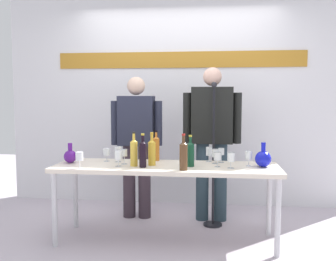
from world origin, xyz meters
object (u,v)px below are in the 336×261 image
object	(u,v)px
presenter_right	(212,133)
wine_bottle_1	(134,152)
wine_glass_right_4	(217,157)
display_table	(166,172)
wine_glass_right_1	(209,152)
wine_glass_right_2	(249,155)
wine_glass_right_0	(221,152)
decanter_blue_right	(263,158)
wine_glass_left_0	(118,151)
microphone_stand	(213,178)
wine_glass_right_3	(231,157)
wine_glass_right_5	(215,153)
wine_bottle_4	(152,151)
wine_bottle_3	(183,155)
wine_bottle_0	(143,153)
wine_bottle_5	(190,153)
wine_glass_left_3	(107,152)
wine_bottle_2	(156,148)
wine_glass_left_2	(124,153)
presenter_left	(137,138)
decanter_blue_left	(70,156)
wine_glass_left_1	(118,156)
wine_glass_left_4	(79,157)

from	to	relation	value
presenter_right	wine_bottle_1	size ratio (longest dim) A/B	5.26
wine_glass_right_4	display_table	bearing A→B (deg)	176.93
wine_glass_right_1	wine_glass_right_2	distance (m)	0.42
display_table	wine_glass_right_0	size ratio (longest dim) A/B	14.72
decanter_blue_right	wine_glass_right_1	xyz separation A→B (m)	(-0.50, 0.23, 0.02)
wine_glass_left_0	microphone_stand	world-z (taller)	microphone_stand
wine_glass_right_2	microphone_stand	distance (m)	0.64
wine_bottle_1	wine_glass_right_2	bearing A→B (deg)	6.46
wine_glass_right_3	wine_glass_right_5	world-z (taller)	wine_glass_right_3
wine_bottle_4	wine_glass_left_0	bearing A→B (deg)	159.18
wine_bottle_1	wine_bottle_3	bearing A→B (deg)	-17.34
wine_bottle_0	decanter_blue_right	bearing A→B (deg)	7.73
wine_bottle_5	wine_glass_right_5	world-z (taller)	wine_bottle_5
wine_bottle_0	wine_glass_left_3	size ratio (longest dim) A/B	2.38
wine_bottle_4	wine_glass_right_3	bearing A→B (deg)	-5.36
decanter_blue_right	wine_bottle_5	size ratio (longest dim) A/B	0.78
wine_bottle_2	wine_glass_right_5	size ratio (longest dim) A/B	2.16
wine_glass_right_4	wine_glass_right_2	bearing A→B (deg)	14.66
wine_bottle_1	wine_glass_right_0	xyz separation A→B (m)	(0.81, 0.29, -0.03)
wine_glass_left_0	wine_glass_right_4	xyz separation A→B (m)	(0.98, -0.15, -0.02)
wine_glass_left_2	wine_bottle_4	bearing A→B (deg)	-4.26
wine_glass_right_0	wine_glass_right_2	bearing A→B (deg)	-33.20
decanter_blue_right	wine_bottle_5	distance (m)	0.67
wine_bottle_3	wine_glass_left_0	bearing A→B (deg)	153.04
display_table	wine_glass_left_0	distance (m)	0.54
wine_glass_left_2	microphone_stand	distance (m)	1.03
wine_glass_right_3	presenter_left	bearing A→B (deg)	143.33
microphone_stand	display_table	bearing A→B (deg)	-131.99
decanter_blue_left	wine_bottle_0	world-z (taller)	wine_bottle_0
wine_glass_right_4	decanter_blue_right	bearing A→B (deg)	6.32
wine_glass_right_0	wine_glass_right_2	world-z (taller)	wine_glass_right_0
wine_bottle_4	microphone_stand	size ratio (longest dim) A/B	0.20
wine_bottle_1	wine_glass_left_0	bearing A→B (deg)	135.83
decanter_blue_right	wine_bottle_0	bearing A→B (deg)	-172.27
wine_bottle_5	wine_glass_right_0	world-z (taller)	wine_bottle_5
wine_glass_left_1	wine_glass_right_4	distance (m)	0.92
display_table	decanter_blue_right	distance (m)	0.91
wine_glass_left_1	wine_glass_right_5	world-z (taller)	wine_glass_left_1
wine_glass_left_4	presenter_left	bearing A→B (deg)	70.51
wine_glass_left_0	wine_glass_left_1	xyz separation A→B (m)	(0.06, -0.24, -0.01)
decanter_blue_right	wine_glass_left_2	distance (m)	1.31
presenter_right	wine_glass_left_3	distance (m)	1.18
wine_bottle_4	microphone_stand	world-z (taller)	microphone_stand
wine_glass_left_2	display_table	bearing A→B (deg)	-1.17
wine_bottle_0	wine_bottle_3	distance (m)	0.39
wine_bottle_2	wine_glass_right_3	bearing A→B (deg)	-24.53
decanter_blue_left	microphone_stand	world-z (taller)	microphone_stand
wine_glass_left_1	wine_glass_left_3	size ratio (longest dim) A/B	1.13
wine_bottle_1	wine_glass_right_0	distance (m)	0.86
decanter_blue_right	wine_glass_left_4	distance (m)	1.68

